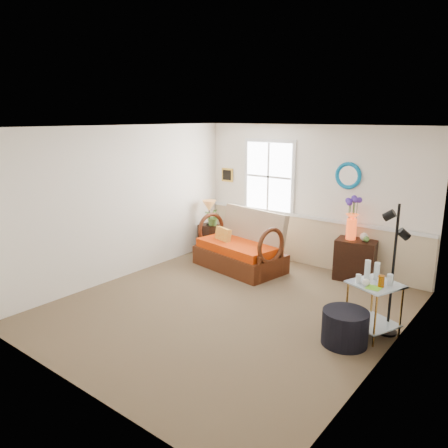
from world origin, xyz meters
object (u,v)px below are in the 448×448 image
Objects in this scene: loveseat at (240,240)px; side_table at (373,309)px; lamp_stand at (209,238)px; ottoman at (345,327)px; floor_lamp at (393,271)px; cabinet at (355,260)px.

side_table is (2.84, -1.00, -0.18)m from loveseat.
loveseat reaches higher than lamp_stand.
ottoman is (2.65, -1.45, -0.31)m from loveseat.
floor_lamp is at bearing -5.92° from loveseat.
floor_lamp is at bearing 45.77° from side_table.
floor_lamp is (2.99, -0.84, 0.32)m from loveseat.
side_table is (0.94, -1.75, -0.00)m from cabinet.
floor_lamp is (1.09, -1.60, 0.50)m from cabinet.
lamp_stand is 4.21m from side_table.
floor_lamp is 0.94m from ottoman.
loveseat is 2.31× the size of cabinet.
side_table is (3.95, -1.44, 0.06)m from lamp_stand.
cabinet is 2.00m from floor_lamp.
cabinet is 0.41× the size of floor_lamp.
lamp_stand reaches higher than ottoman.
ottoman is (3.77, -1.89, -0.07)m from lamp_stand.
floor_lamp reaches higher than lamp_stand.
ottoman is (-0.33, -0.60, -0.64)m from floor_lamp.
cabinet reaches higher than lamp_stand.
side_table is at bearing 67.93° from ottoman.
cabinet is at bearing 5.81° from lamp_stand.
side_table reaches higher than lamp_stand.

